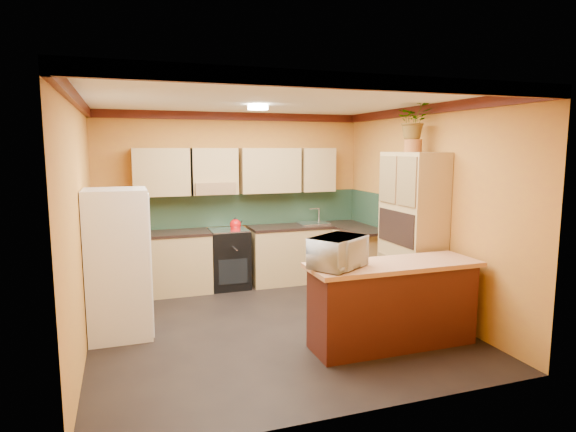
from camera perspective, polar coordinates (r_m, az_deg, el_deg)
The scene contains 15 objects.
room_shell at distance 5.91m, azimuth -2.50°, elevation 7.45°, with size 4.24×4.24×2.72m.
base_cabinets_back at distance 7.68m, azimuth -2.44°, elevation -4.82°, with size 3.65×0.60×0.88m, color tan.
countertop_back at distance 7.59m, azimuth -2.46°, elevation -1.44°, with size 3.65×0.62×0.04m, color black.
stove at distance 7.53m, azimuth -7.02°, elevation -5.02°, with size 0.58×0.58×0.91m, color black.
kettle at distance 7.40m, azimuth -6.25°, elevation -0.94°, with size 0.17×0.17×0.18m, color red, non-canonical shape.
sink at distance 7.84m, azimuth 2.98°, elevation -0.88°, with size 0.48×0.40×0.03m, color silver.
base_cabinets_right at distance 7.54m, azimuth 8.90°, elevation -5.17°, with size 0.60×0.80×0.88m, color tan.
countertop_right at distance 7.45m, azimuth 8.98°, elevation -1.72°, with size 0.62×0.80×0.04m, color black.
fridge at distance 5.82m, azimuth -19.50°, elevation -5.33°, with size 0.68×0.66×1.70m, color white.
pantry at distance 6.42m, azimuth 14.49°, elevation -2.08°, with size 0.48×0.90×2.10m, color tan.
fern_pot at distance 6.36m, azimuth 14.60°, elevation 8.06°, with size 0.22×0.22×0.16m, color #975124.
fern at distance 6.37m, azimuth 14.70°, elevation 10.91°, with size 0.43×0.37×0.47m, color tan.
breakfast_bar at distance 5.45m, azimuth 12.30°, elevation -10.43°, with size 1.80×0.55×0.88m, color #481C10.
bar_top at distance 5.32m, azimuth 12.45°, elevation -5.67°, with size 1.90×0.65×0.05m, color tan.
microwave at distance 4.97m, azimuth 5.94°, elevation -4.28°, with size 0.59×0.40×0.32m, color white.
Camera 1 is at (-1.66, -5.38, 2.15)m, focal length 30.00 mm.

